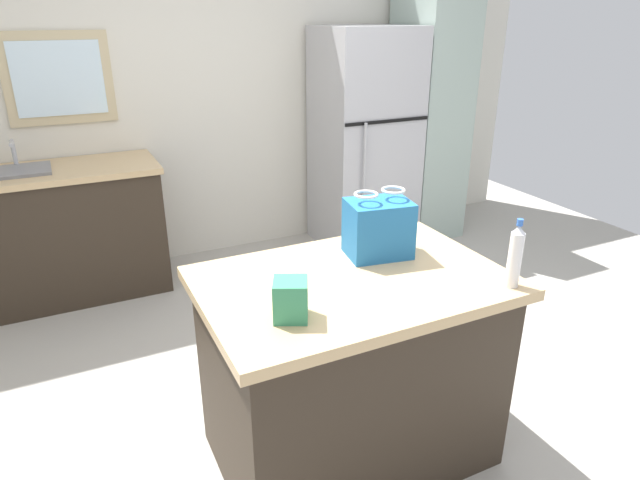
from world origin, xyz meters
The scene contains 9 objects.
ground centered at (0.00, 0.00, 0.00)m, with size 6.84×6.84×0.00m, color #ADA89E.
back_wall centered at (-0.01, 2.20, 1.36)m, with size 5.70×0.13×2.71m.
kitchen_island centered at (-0.17, -0.35, 0.44)m, with size 1.21×0.82×0.87m.
refrigerator centered at (1.13, 1.79, 0.87)m, with size 0.74×0.70×1.75m.
tall_cabinet centered at (1.76, 1.79, 1.06)m, with size 0.47×0.62×2.12m.
sink_counter centered at (-1.19, 1.84, 0.46)m, with size 1.33×0.61×1.09m.
shopping_bag centered at (0.04, -0.19, 1.00)m, with size 0.29×0.24×0.29m.
small_box centered at (-0.51, -0.52, 0.94)m, with size 0.12×0.11×0.14m, color #388E66.
bottle centered at (0.34, -0.67, 1.00)m, with size 0.05×0.05×0.27m.
Camera 1 is at (-1.14, -2.05, 1.85)m, focal length 31.03 mm.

